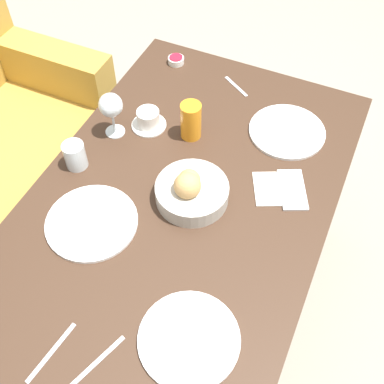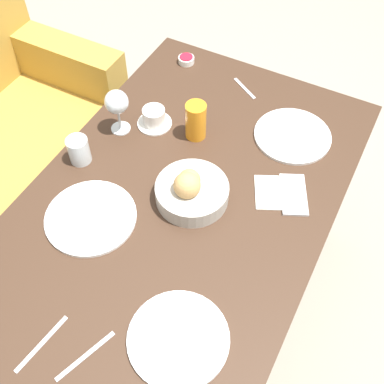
# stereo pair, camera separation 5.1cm
# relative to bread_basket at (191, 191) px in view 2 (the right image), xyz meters

# --- Properties ---
(ground_plane) EXTENTS (10.00, 10.00, 0.00)m
(ground_plane) POSITION_rel_bread_basket_xyz_m (-0.03, 0.03, -0.76)
(ground_plane) COLOR gray
(dining_table) EXTENTS (1.36, 0.85, 0.72)m
(dining_table) POSITION_rel_bread_basket_xyz_m (-0.03, 0.03, -0.13)
(dining_table) COLOR #3D281C
(dining_table) RESTS_ON ground_plane
(bread_basket) EXTENTS (0.21, 0.21, 0.12)m
(bread_basket) POSITION_rel_bread_basket_xyz_m (0.00, 0.00, 0.00)
(bread_basket) COLOR #B2ADA3
(bread_basket) RESTS_ON dining_table
(plate_near_left) EXTENTS (0.25, 0.25, 0.01)m
(plate_near_left) POSITION_rel_bread_basket_xyz_m (-0.39, -0.17, -0.03)
(plate_near_left) COLOR white
(plate_near_left) RESTS_ON dining_table
(plate_near_right) EXTENTS (0.25, 0.25, 0.01)m
(plate_near_right) POSITION_rel_bread_basket_xyz_m (0.38, -0.17, -0.03)
(plate_near_right) COLOR white
(plate_near_right) RESTS_ON dining_table
(plate_far_center) EXTENTS (0.26, 0.26, 0.01)m
(plate_far_center) POSITION_rel_bread_basket_xyz_m (-0.19, 0.22, -0.03)
(plate_far_center) COLOR white
(plate_far_center) RESTS_ON dining_table
(juice_glass) EXTENTS (0.07, 0.07, 0.13)m
(juice_glass) POSITION_rel_bread_basket_xyz_m (0.24, 0.11, 0.03)
(juice_glass) COLOR orange
(juice_glass) RESTS_ON dining_table
(water_tumbler) EXTENTS (0.07, 0.07, 0.09)m
(water_tumbler) POSITION_rel_bread_basket_xyz_m (-0.03, 0.37, 0.00)
(water_tumbler) COLOR silver
(water_tumbler) RESTS_ON dining_table
(wine_glass) EXTENTS (0.08, 0.08, 0.16)m
(wine_glass) POSITION_rel_bread_basket_xyz_m (0.14, 0.34, 0.07)
(wine_glass) COLOR silver
(wine_glass) RESTS_ON dining_table
(coffee_cup) EXTENTS (0.11, 0.11, 0.06)m
(coffee_cup) POSITION_rel_bread_basket_xyz_m (0.22, 0.25, -0.01)
(coffee_cup) COLOR white
(coffee_cup) RESTS_ON dining_table
(jam_bowl_berry) EXTENTS (0.06, 0.06, 0.03)m
(jam_bowl_berry) POSITION_rel_bread_basket_xyz_m (0.55, 0.31, -0.03)
(jam_bowl_berry) COLOR white
(jam_bowl_berry) RESTS_ON dining_table
(fork_silver) EXTENTS (0.16, 0.07, 0.00)m
(fork_silver) POSITION_rel_bread_basket_xyz_m (-0.52, 0.00, -0.04)
(fork_silver) COLOR #B7B7BC
(fork_silver) RESTS_ON dining_table
(knife_silver) EXTENTS (0.17, 0.03, 0.00)m
(knife_silver) POSITION_rel_bread_basket_xyz_m (-0.55, 0.11, -0.04)
(knife_silver) COLOR #B7B7BC
(knife_silver) RESTS_ON dining_table
(spoon_coffee) EXTENTS (0.08, 0.11, 0.00)m
(spoon_coffee) POSITION_rel_bread_basket_xyz_m (0.52, 0.06, -0.04)
(spoon_coffee) COLOR #B7B7BC
(spoon_coffee) RESTS_ON dining_table
(napkin) EXTENTS (0.17, 0.17, 0.00)m
(napkin) POSITION_rel_bread_basket_xyz_m (0.14, -0.21, -0.04)
(napkin) COLOR silver
(napkin) RESTS_ON dining_table
(cell_phone) EXTENTS (0.17, 0.13, 0.01)m
(cell_phone) POSITION_rel_bread_basket_xyz_m (0.15, -0.26, -0.03)
(cell_phone) COLOR silver
(cell_phone) RESTS_ON dining_table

